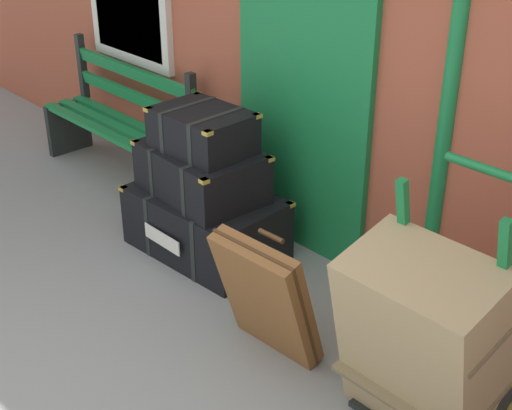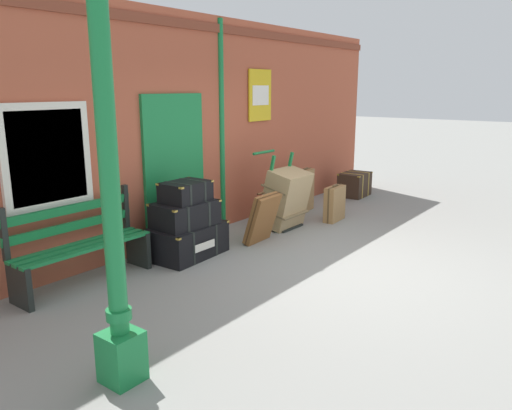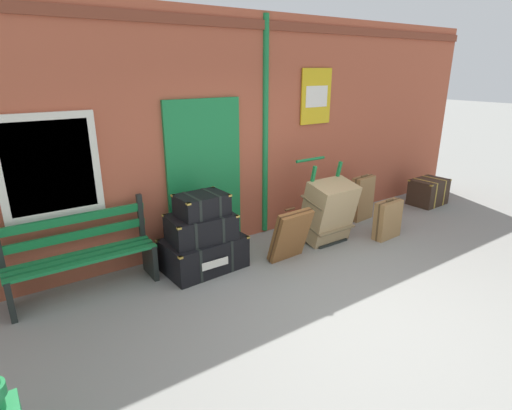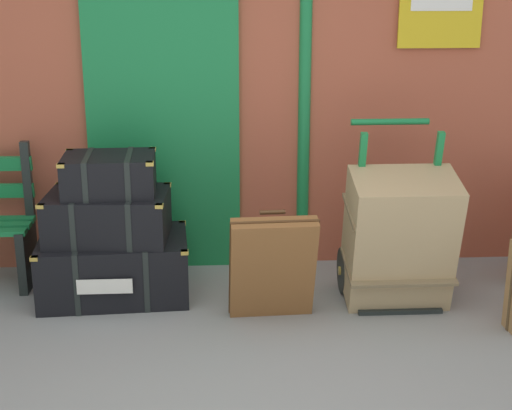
# 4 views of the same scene
# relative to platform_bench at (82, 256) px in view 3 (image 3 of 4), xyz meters

# --- Properties ---
(ground_plane) EXTENTS (60.00, 60.00, 0.00)m
(ground_plane) POSITION_rel_platform_bench_xyz_m (2.18, -2.16, -0.44)
(ground_plane) COLOR gray
(brick_facade) EXTENTS (10.40, 0.35, 3.20)m
(brick_facade) POSITION_rel_platform_bench_xyz_m (2.16, 0.44, 1.15)
(brick_facade) COLOR #AD5138
(brick_facade) RESTS_ON ground
(platform_bench) EXTENTS (1.60, 0.43, 1.01)m
(platform_bench) POSITION_rel_platform_bench_xyz_m (0.00, 0.00, 0.00)
(platform_bench) COLOR #197A3D
(platform_bench) RESTS_ON ground
(steamer_trunk_base) EXTENTS (1.05, 0.71, 0.43)m
(steamer_trunk_base) POSITION_rel_platform_bench_xyz_m (1.40, -0.27, -0.23)
(steamer_trunk_base) COLOR black
(steamer_trunk_base) RESTS_ON ground
(steamer_trunk_middle) EXTENTS (0.84, 0.60, 0.33)m
(steamer_trunk_middle) POSITION_rel_platform_bench_xyz_m (1.38, -0.28, 0.14)
(steamer_trunk_middle) COLOR black
(steamer_trunk_middle) RESTS_ON steamer_trunk_base
(steamer_trunk_top) EXTENTS (0.62, 0.47, 0.27)m
(steamer_trunk_top) POSITION_rel_platform_bench_xyz_m (1.40, -0.27, 0.43)
(steamer_trunk_top) COLOR black
(steamer_trunk_top) RESTS_ON steamer_trunk_middle
(porters_trolley) EXTENTS (0.71, 0.61, 1.20)m
(porters_trolley) POSITION_rel_platform_bench_xyz_m (3.31, -0.38, -0.17)
(porters_trolley) COLOR black
(porters_trolley) RESTS_ON ground
(large_brown_trunk) EXTENTS (0.70, 0.62, 0.96)m
(large_brown_trunk) POSITION_rel_platform_bench_xyz_m (3.31, -0.55, 0.03)
(large_brown_trunk) COLOR tan
(large_brown_trunk) RESTS_ON ground
(suitcase_slate) EXTENTS (0.46, 0.21, 0.79)m
(suitcase_slate) POSITION_rel_platform_bench_xyz_m (4.47, -0.19, -0.07)
(suitcase_slate) COLOR olive
(suitcase_slate) RESTS_ON ground
(suitcase_charcoal) EXTENTS (0.56, 0.36, 0.74)m
(suitcase_charcoal) POSITION_rel_platform_bench_xyz_m (2.46, -0.73, -0.08)
(suitcase_charcoal) COLOR brown
(suitcase_charcoal) RESTS_ON ground
(suitcase_cream) EXTENTS (0.50, 0.21, 0.62)m
(suitcase_cream) POSITION_rel_platform_bench_xyz_m (4.16, -0.96, -0.15)
(suitcase_cream) COLOR olive
(suitcase_cream) RESTS_ON ground
(corner_trunk) EXTENTS (0.71, 0.53, 0.49)m
(corner_trunk) POSITION_rel_platform_bench_xyz_m (6.14, -0.35, -0.20)
(corner_trunk) COLOR #332319
(corner_trunk) RESTS_ON ground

